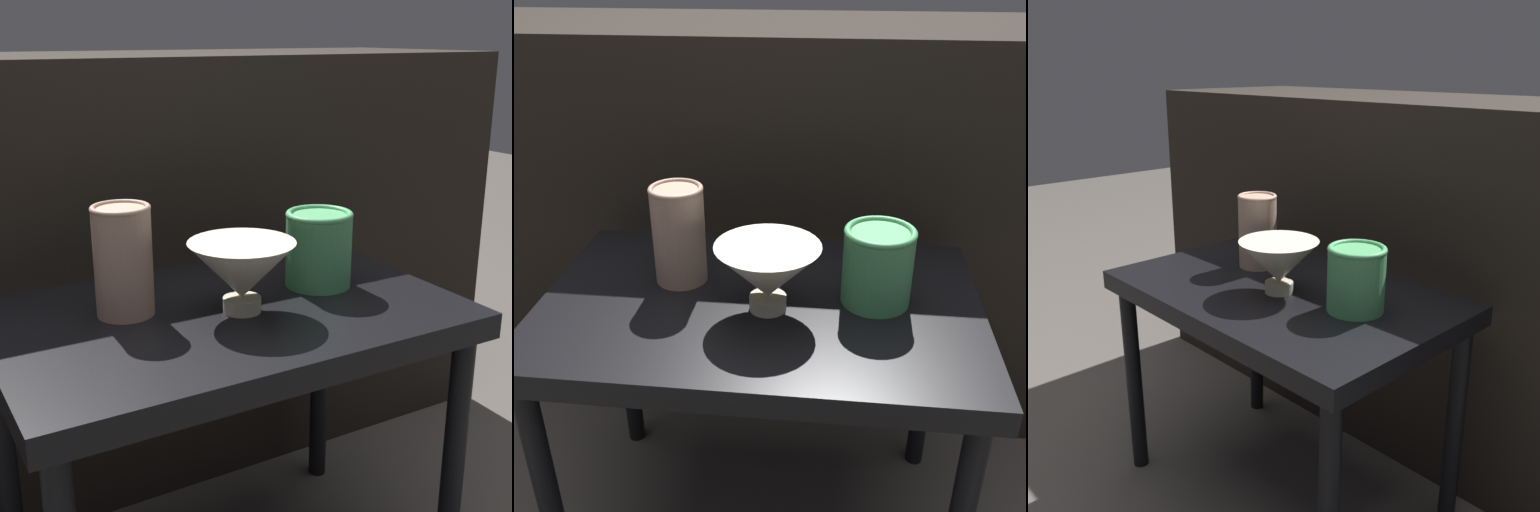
# 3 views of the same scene
# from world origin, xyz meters

# --- Properties ---
(ground_plane) EXTENTS (8.00, 8.00, 0.00)m
(ground_plane) POSITION_xyz_m (0.00, 0.00, 0.00)
(ground_plane) COLOR #4C4742
(table) EXTENTS (0.70, 0.45, 0.51)m
(table) POSITION_xyz_m (0.00, 0.00, 0.44)
(table) COLOR black
(table) RESTS_ON ground_plane
(couch_backdrop) EXTENTS (1.68, 0.50, 0.86)m
(couch_backdrop) POSITION_xyz_m (0.00, 0.53, 0.43)
(couch_backdrop) COLOR black
(couch_backdrop) RESTS_ON ground_plane
(bowl) EXTENTS (0.16, 0.16, 0.11)m
(bowl) POSITION_xyz_m (0.02, -0.02, 0.57)
(bowl) COLOR beige
(bowl) RESTS_ON table
(vase_textured_left) EXTENTS (0.09, 0.09, 0.17)m
(vase_textured_left) POSITION_xyz_m (-0.14, 0.05, 0.59)
(vase_textured_left) COLOR tan
(vase_textured_left) RESTS_ON table
(vase_colorful_right) EXTENTS (0.11, 0.11, 0.12)m
(vase_colorful_right) POSITION_xyz_m (0.18, 0.02, 0.57)
(vase_colorful_right) COLOR #47995B
(vase_colorful_right) RESTS_ON table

